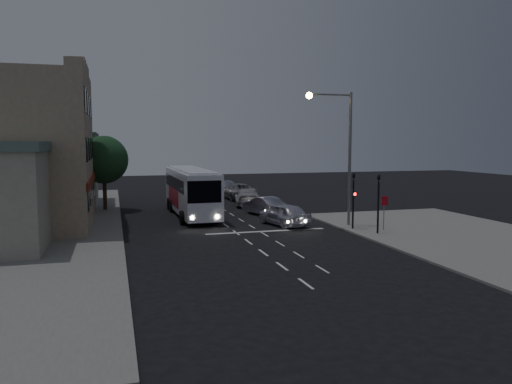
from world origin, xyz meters
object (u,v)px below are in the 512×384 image
object	(u,v)px
regulatory_sign	(384,207)
car_sedan_c	(237,191)
car_sedan_b	(248,197)
street_tree	(104,158)
traffic_signal_side	(378,197)
tour_bus	(191,190)
car_suv	(284,214)
streetlight	(341,143)
car_extra	(222,188)
traffic_signal_main	(353,194)
car_sedan_a	(264,206)

from	to	relation	value
regulatory_sign	car_sedan_c	bearing A→B (deg)	102.43
car_sedan_c	regulatory_sign	xyz separation A→B (m)	(4.61, -20.90, 0.79)
car_sedan_b	street_tree	size ratio (longest dim) A/B	0.89
regulatory_sign	car_sedan_b	bearing A→B (deg)	108.03
car_sedan_c	traffic_signal_side	size ratio (longest dim) A/B	1.42
tour_bus	car_sedan_c	size ratio (longest dim) A/B	2.08
car_suv	traffic_signal_side	world-z (taller)	traffic_signal_side
streetlight	car_extra	bearing A→B (deg)	98.04
car_suv	car_sedan_b	bearing A→B (deg)	-105.95
traffic_signal_main	car_extra	bearing A→B (deg)	98.16
car_sedan_a	tour_bus	bearing A→B (deg)	-27.66
car_suv	car_sedan_b	xyz separation A→B (m)	(0.41, 11.34, 0.01)
car_sedan_b	street_tree	world-z (taller)	street_tree
traffic_signal_side	regulatory_sign	world-z (taller)	traffic_signal_side
tour_bus	streetlight	world-z (taller)	streetlight
tour_bus	street_tree	distance (m)	8.47
car_sedan_a	traffic_signal_side	xyz separation A→B (m)	(4.34, -10.22, 1.68)
traffic_signal_main	regulatory_sign	bearing A→B (deg)	-30.84
traffic_signal_main	streetlight	distance (m)	3.61
car_sedan_c	car_sedan_a	bearing A→B (deg)	81.32
tour_bus	traffic_signal_side	xyz separation A→B (m)	(9.92, -11.52, 0.42)
car_sedan_a	traffic_signal_main	size ratio (longest dim) A/B	1.10
car_sedan_a	car_sedan_b	xyz separation A→B (m)	(0.33, 6.12, 0.05)
car_sedan_b	streetlight	size ratio (longest dim) A/B	0.61
traffic_signal_main	streetlight	size ratio (longest dim) A/B	0.46
car_sedan_c	traffic_signal_side	bearing A→B (deg)	94.29
traffic_signal_main	street_tree	distance (m)	21.38
streetlight	street_tree	bearing A→B (deg)	140.49
car_sedan_c	car_extra	world-z (taller)	car_sedan_c
car_extra	streetlight	world-z (taller)	streetlight
car_suv	traffic_signal_side	size ratio (longest dim) A/B	1.13
traffic_signal_side	streetlight	distance (m)	4.84
tour_bus	car_extra	bearing A→B (deg)	68.33
car_sedan_a	regulatory_sign	world-z (taller)	regulatory_sign
car_suv	regulatory_sign	world-z (taller)	regulatory_sign
car_sedan_a	traffic_signal_side	distance (m)	11.23
car_sedan_b	regulatory_sign	world-z (taller)	regulatory_sign
car_sedan_b	streetlight	bearing A→B (deg)	116.02
car_suv	car_sedan_a	bearing A→B (deg)	-104.73
traffic_signal_side	car_sedan_c	bearing A→B (deg)	99.37
car_extra	traffic_signal_side	world-z (taller)	traffic_signal_side
streetlight	car_sedan_c	bearing A→B (deg)	98.17
car_sedan_a	street_tree	distance (m)	14.08
car_sedan_b	traffic_signal_side	distance (m)	16.90
car_sedan_c	traffic_signal_main	bearing A→B (deg)	93.24
car_suv	car_sedan_b	distance (m)	11.35
car_suv	street_tree	size ratio (longest dim) A/B	0.75
traffic_signal_side	regulatory_sign	bearing A→B (deg)	43.92
car_sedan_c	car_extra	distance (m)	4.70
tour_bus	street_tree	bearing A→B (deg)	143.61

